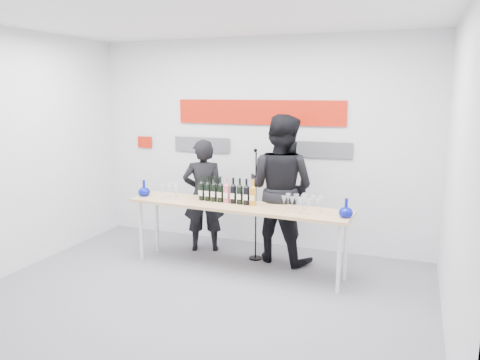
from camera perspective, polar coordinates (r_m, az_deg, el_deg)
The scene contains 12 objects.
ground at distance 5.40m, azimuth -4.74°, elevation -13.83°, with size 5.00×5.00×0.00m, color slate.
back_wall at distance 6.81m, azimuth 2.30°, elevation 4.48°, with size 5.00×0.04×3.00m, color silver.
signage at distance 6.77m, azimuth 1.79°, elevation 7.05°, with size 3.38×0.02×0.79m.
tasting_table at distance 5.85m, azimuth -0.35°, elevation -3.64°, with size 2.87×0.72×0.85m.
wine_bottles at distance 5.91m, azimuth -1.62°, elevation -1.22°, with size 0.80×0.12×0.33m.
decanter_left at distance 6.43m, azimuth -11.63°, elevation -0.97°, with size 0.16×0.16×0.21m, color #071091, non-canonical shape.
decanter_right at distance 5.37m, azimuth 12.81°, elevation -3.34°, with size 0.16×0.16×0.21m, color #071091, non-canonical shape.
glasses_left at distance 6.24m, azimuth -8.48°, elevation -1.37°, with size 0.26×0.23×0.18m.
glasses_right at distance 5.53m, azimuth 7.61°, elevation -2.91°, with size 0.47×0.24×0.18m.
presenter_left at distance 6.62m, azimuth -4.47°, elevation -1.90°, with size 0.58×0.38×1.60m, color black.
presenter_right at distance 6.19m, azimuth 4.97°, elevation -1.07°, with size 0.95×0.74×1.96m, color black.
mic_stand at distance 6.31m, azimuth 1.91°, elevation -5.65°, with size 0.18×0.18×1.52m.
Camera 1 is at (2.13, -4.43, 2.25)m, focal length 35.00 mm.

